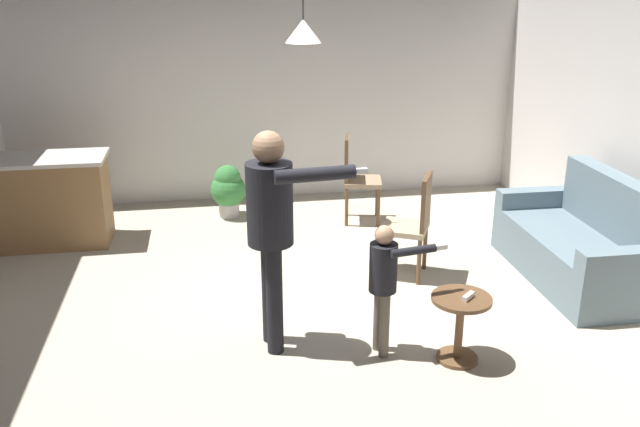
{
  "coord_description": "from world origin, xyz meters",
  "views": [
    {
      "loc": [
        -0.73,
        -5.08,
        2.72
      ],
      "look_at": [
        0.06,
        -0.36,
        1.0
      ],
      "focal_mm": 37.54,
      "sensor_mm": 36.0,
      "label": 1
    }
  ],
  "objects_px": {
    "couch_floral": "(580,245)",
    "dining_chair_by_counter": "(413,222)",
    "side_table_by_couch": "(460,321)",
    "spare_remote_on_table": "(468,296)",
    "person_child": "(384,276)",
    "person_adult": "(272,218)",
    "dining_chair_near_wall": "(356,176)",
    "kitchen_counter": "(48,201)",
    "potted_plant_corner": "(228,189)"
  },
  "relations": [
    {
      "from": "couch_floral",
      "to": "kitchen_counter",
      "type": "height_order",
      "value": "couch_floral"
    },
    {
      "from": "person_child",
      "to": "spare_remote_on_table",
      "type": "distance_m",
      "value": 0.62
    },
    {
      "from": "side_table_by_couch",
      "to": "spare_remote_on_table",
      "type": "distance_m",
      "value": 0.22
    },
    {
      "from": "kitchen_counter",
      "to": "side_table_by_couch",
      "type": "height_order",
      "value": "kitchen_counter"
    },
    {
      "from": "kitchen_counter",
      "to": "dining_chair_by_counter",
      "type": "xyz_separation_m",
      "value": [
        3.53,
        -1.41,
        0.07
      ]
    },
    {
      "from": "couch_floral",
      "to": "dining_chair_by_counter",
      "type": "height_order",
      "value": "same"
    },
    {
      "from": "person_child",
      "to": "dining_chair_near_wall",
      "type": "xyz_separation_m",
      "value": [
        0.42,
        2.86,
        -0.1
      ]
    },
    {
      "from": "dining_chair_by_counter",
      "to": "dining_chair_near_wall",
      "type": "relative_size",
      "value": 1.0
    },
    {
      "from": "kitchen_counter",
      "to": "dining_chair_by_counter",
      "type": "relative_size",
      "value": 1.26
    },
    {
      "from": "couch_floral",
      "to": "side_table_by_couch",
      "type": "xyz_separation_m",
      "value": [
        -1.62,
        -1.18,
        -0.0
      ]
    },
    {
      "from": "side_table_by_couch",
      "to": "person_child",
      "type": "distance_m",
      "value": 0.65
    },
    {
      "from": "side_table_by_couch",
      "to": "dining_chair_by_counter",
      "type": "distance_m",
      "value": 1.52
    },
    {
      "from": "side_table_by_couch",
      "to": "dining_chair_near_wall",
      "type": "relative_size",
      "value": 0.52
    },
    {
      "from": "couch_floral",
      "to": "dining_chair_by_counter",
      "type": "xyz_separation_m",
      "value": [
        -1.54,
        0.32,
        0.21
      ]
    },
    {
      "from": "dining_chair_by_counter",
      "to": "dining_chair_near_wall",
      "type": "xyz_separation_m",
      "value": [
        -0.19,
        1.56,
        0.0
      ]
    },
    {
      "from": "kitchen_counter",
      "to": "side_table_by_couch",
      "type": "bearing_deg",
      "value": -40.12
    },
    {
      "from": "couch_floral",
      "to": "person_child",
      "type": "height_order",
      "value": "person_child"
    },
    {
      "from": "side_table_by_couch",
      "to": "potted_plant_corner",
      "type": "relative_size",
      "value": 0.83
    },
    {
      "from": "couch_floral",
      "to": "potted_plant_corner",
      "type": "height_order",
      "value": "couch_floral"
    },
    {
      "from": "kitchen_counter",
      "to": "spare_remote_on_table",
      "type": "height_order",
      "value": "kitchen_counter"
    },
    {
      "from": "spare_remote_on_table",
      "to": "person_child",
      "type": "bearing_deg",
      "value": 158.28
    },
    {
      "from": "person_child",
      "to": "person_adult",
      "type": "bearing_deg",
      "value": -116.69
    },
    {
      "from": "dining_chair_by_counter",
      "to": "dining_chair_near_wall",
      "type": "height_order",
      "value": "same"
    },
    {
      "from": "person_child",
      "to": "side_table_by_couch",
      "type": "bearing_deg",
      "value": 59.76
    },
    {
      "from": "person_child",
      "to": "dining_chair_near_wall",
      "type": "distance_m",
      "value": 2.89
    },
    {
      "from": "kitchen_counter",
      "to": "person_adult",
      "type": "xyz_separation_m",
      "value": [
        2.13,
        -2.47,
        0.57
      ]
    },
    {
      "from": "person_adult",
      "to": "dining_chair_near_wall",
      "type": "relative_size",
      "value": 1.7
    },
    {
      "from": "couch_floral",
      "to": "potted_plant_corner",
      "type": "bearing_deg",
      "value": 55.38
    },
    {
      "from": "person_adult",
      "to": "person_child",
      "type": "height_order",
      "value": "person_adult"
    },
    {
      "from": "couch_floral",
      "to": "potted_plant_corner",
      "type": "distance_m",
      "value": 3.9
    },
    {
      "from": "couch_floral",
      "to": "spare_remote_on_table",
      "type": "bearing_deg",
      "value": 128.01
    },
    {
      "from": "person_adult",
      "to": "potted_plant_corner",
      "type": "distance_m",
      "value": 3.09
    },
    {
      "from": "dining_chair_near_wall",
      "to": "kitchen_counter",
      "type": "bearing_deg",
      "value": -75.63
    },
    {
      "from": "person_child",
      "to": "potted_plant_corner",
      "type": "distance_m",
      "value": 3.41
    },
    {
      "from": "person_adult",
      "to": "person_child",
      "type": "xyz_separation_m",
      "value": [
        0.79,
        -0.24,
        -0.41
      ]
    },
    {
      "from": "side_table_by_couch",
      "to": "dining_chair_near_wall",
      "type": "xyz_separation_m",
      "value": [
        -0.11,
        3.05,
        0.22
      ]
    },
    {
      "from": "person_adult",
      "to": "person_child",
      "type": "relative_size",
      "value": 1.64
    },
    {
      "from": "potted_plant_corner",
      "to": "spare_remote_on_table",
      "type": "height_order",
      "value": "potted_plant_corner"
    },
    {
      "from": "person_child",
      "to": "couch_floral",
      "type": "bearing_deg",
      "value": 104.47
    },
    {
      "from": "dining_chair_near_wall",
      "to": "potted_plant_corner",
      "type": "distance_m",
      "value": 1.51
    },
    {
      "from": "couch_floral",
      "to": "person_adult",
      "type": "bearing_deg",
      "value": 104.92
    },
    {
      "from": "side_table_by_couch",
      "to": "potted_plant_corner",
      "type": "xyz_separation_m",
      "value": [
        -1.56,
        3.43,
        0.02
      ]
    },
    {
      "from": "spare_remote_on_table",
      "to": "dining_chair_by_counter",
      "type": "bearing_deg",
      "value": 88.24
    },
    {
      "from": "couch_floral",
      "to": "person_child",
      "type": "xyz_separation_m",
      "value": [
        -2.15,
        -0.98,
        0.31
      ]
    },
    {
      "from": "kitchen_counter",
      "to": "dining_chair_by_counter",
      "type": "height_order",
      "value": "dining_chair_by_counter"
    },
    {
      "from": "dining_chair_by_counter",
      "to": "potted_plant_corner",
      "type": "distance_m",
      "value": 2.55
    },
    {
      "from": "kitchen_counter",
      "to": "potted_plant_corner",
      "type": "bearing_deg",
      "value": 15.61
    },
    {
      "from": "dining_chair_near_wall",
      "to": "dining_chair_by_counter",
      "type": "bearing_deg",
      "value": 18.94
    },
    {
      "from": "potted_plant_corner",
      "to": "spare_remote_on_table",
      "type": "bearing_deg",
      "value": -65.24
    },
    {
      "from": "person_adult",
      "to": "dining_chair_near_wall",
      "type": "bearing_deg",
      "value": 149.41
    }
  ]
}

